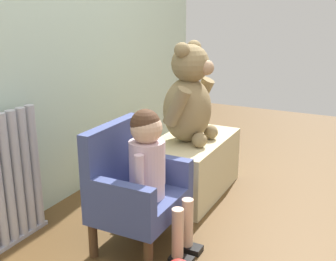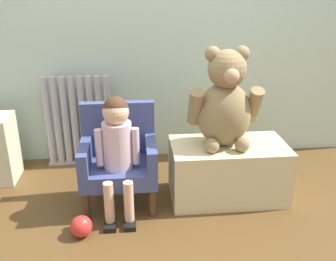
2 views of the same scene
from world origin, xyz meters
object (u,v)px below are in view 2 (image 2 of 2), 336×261
Objects in this scene: child_figure at (117,140)px; large_teddy_bear at (225,104)px; radiator at (79,122)px; child_armchair at (119,157)px; toy_ball at (81,226)px; low_bench at (228,171)px.

large_teddy_bear is at bearing 8.54° from child_figure.
child_armchair is at bearing -60.88° from radiator.
child_figure reaches higher than child_armchair.
toy_ball is at bearing -120.47° from child_armchair.
radiator is 1.14m from large_teddy_bear.
child_figure is at bearing 49.92° from toy_ball.
child_armchair is at bearing 59.53° from toy_ball.
low_bench is at bearing 20.55° from toy_ball.
radiator is at bearing 150.18° from low_bench.
large_teddy_bear reaches higher than radiator.
radiator is 0.96× the size of child_figure.
large_teddy_bear reaches higher than child_armchair.
child_figure is at bearing -64.96° from radiator.
child_armchair reaches higher than toy_ball.
large_teddy_bear is (-0.04, 0.01, 0.45)m from low_bench.
toy_ball is (0.10, -0.90, -0.28)m from radiator.
child_figure is 0.51m from toy_ball.
low_bench is at bearing -1.48° from child_armchair.
toy_ball is (-0.21, -0.24, -0.40)m from child_figure.
child_armchair is 0.47m from toy_ball.
child_figure is at bearing -171.46° from large_teddy_bear.
child_figure is at bearing -90.00° from child_armchair.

